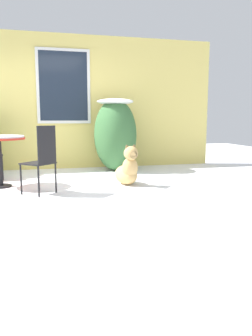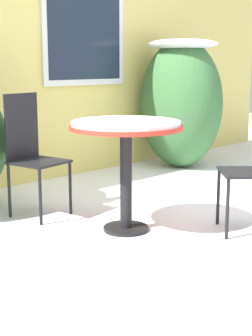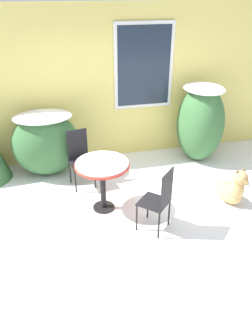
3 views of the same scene
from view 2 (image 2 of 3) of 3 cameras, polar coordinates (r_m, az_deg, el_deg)
name	(u,v)px [view 2 (image 2 of 3)]	position (r m, az deg, el deg)	size (l,w,h in m)	color
ground_plane	(205,231)	(3.79, 8.78, -6.88)	(16.00, 16.00, 0.00)	white
house_wall	(29,40)	(5.23, -10.69, 13.78)	(8.00, 0.10, 2.78)	#E5D16B
shrub_middle	(181,101)	(5.95, 6.10, 7.41)	(0.86, 0.99, 1.46)	#386638
patio_table	(126,138)	(3.60, 0.00, 3.32)	(0.80, 0.80, 0.79)	black
patio_chair_near_table	(32,151)	(4.09, -10.42, 1.88)	(0.43, 0.43, 0.96)	black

